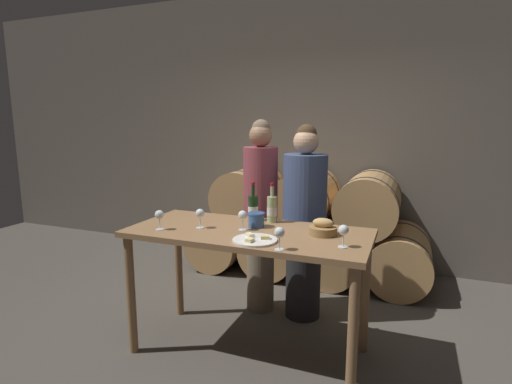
% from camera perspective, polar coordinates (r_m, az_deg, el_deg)
% --- Properties ---
extents(ground_plane, '(10.00, 10.00, 0.00)m').
position_cam_1_polar(ground_plane, '(3.21, -1.07, -21.70)').
color(ground_plane, '#4C473F').
extents(stone_wall_back, '(10.00, 0.12, 3.20)m').
position_cam_1_polar(stone_wall_back, '(4.83, 9.02, 8.92)').
color(stone_wall_back, '#60594F').
rests_on(stone_wall_back, ground_plane).
extents(barrel_stack, '(2.61, 0.87, 1.17)m').
position_cam_1_polar(barrel_stack, '(4.44, 7.08, -4.96)').
color(barrel_stack, tan).
rests_on(barrel_stack, ground_plane).
extents(tasting_table, '(1.70, 0.76, 0.93)m').
position_cam_1_polar(tasting_table, '(2.87, -1.12, -7.85)').
color(tasting_table, olive).
rests_on(tasting_table, ground_plane).
extents(person_left, '(0.30, 0.30, 1.71)m').
position_cam_1_polar(person_left, '(3.52, 0.64, -3.10)').
color(person_left, '#756651').
rests_on(person_left, ground_plane).
extents(person_right, '(0.37, 0.37, 1.67)m').
position_cam_1_polar(person_right, '(3.41, 6.91, -4.34)').
color(person_right, '#232326').
rests_on(person_right, ground_plane).
extents(wine_bottle_red, '(0.08, 0.08, 0.30)m').
position_cam_1_polar(wine_bottle_red, '(3.08, -0.43, -2.25)').
color(wine_bottle_red, '#193819').
rests_on(wine_bottle_red, tasting_table).
extents(wine_bottle_white, '(0.08, 0.08, 0.30)m').
position_cam_1_polar(wine_bottle_white, '(3.04, 2.30, -2.44)').
color(wine_bottle_white, '#ADBC7F').
rests_on(wine_bottle_white, tasting_table).
extents(blue_crock, '(0.12, 0.12, 0.11)m').
position_cam_1_polar(blue_crock, '(2.90, 0.04, -3.90)').
color(blue_crock, '#335693').
rests_on(blue_crock, tasting_table).
extents(bread_basket, '(0.19, 0.19, 0.12)m').
position_cam_1_polar(bread_basket, '(2.75, 9.54, -5.16)').
color(bread_basket, olive).
rests_on(bread_basket, tasting_table).
extents(cheese_plate, '(0.29, 0.29, 0.04)m').
position_cam_1_polar(cheese_plate, '(2.58, -0.16, -6.84)').
color(cheese_plate, white).
rests_on(cheese_plate, tasting_table).
extents(wine_glass_far_left, '(0.06, 0.06, 0.14)m').
position_cam_1_polar(wine_glass_far_left, '(2.91, -13.64, -3.29)').
color(wine_glass_far_left, white).
rests_on(wine_glass_far_left, tasting_table).
extents(wine_glass_left, '(0.06, 0.06, 0.14)m').
position_cam_1_polar(wine_glass_left, '(2.90, -8.01, -3.14)').
color(wine_glass_left, white).
rests_on(wine_glass_left, tasting_table).
extents(wine_glass_center, '(0.06, 0.06, 0.14)m').
position_cam_1_polar(wine_glass_center, '(2.82, -1.92, -3.43)').
color(wine_glass_center, white).
rests_on(wine_glass_center, tasting_table).
extents(wine_glass_right, '(0.06, 0.06, 0.14)m').
position_cam_1_polar(wine_glass_right, '(2.39, 3.38, -5.91)').
color(wine_glass_right, white).
rests_on(wine_glass_right, tasting_table).
extents(wine_glass_far_right, '(0.06, 0.06, 0.14)m').
position_cam_1_polar(wine_glass_far_right, '(2.49, 12.39, -5.45)').
color(wine_glass_far_right, white).
rests_on(wine_glass_far_right, tasting_table).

